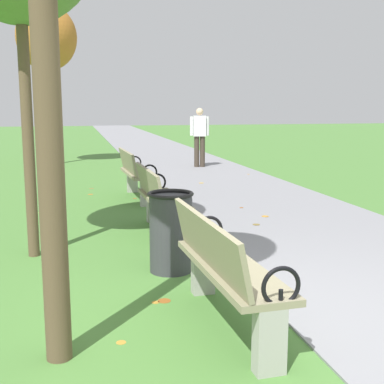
{
  "coord_description": "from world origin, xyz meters",
  "views": [
    {
      "loc": [
        -1.6,
        -3.6,
        1.72
      ],
      "look_at": [
        -0.05,
        3.06,
        0.55
      ],
      "focal_mm": 47.69,
      "sensor_mm": 36.0,
      "label": 1
    }
  ],
  "objects": [
    {
      "name": "ground_plane",
      "position": [
        0.0,
        0.0,
        0.0
      ],
      "size": [
        80.0,
        80.0,
        0.0
      ],
      "primitive_type": "plane",
      "color": "#4C7F38"
    },
    {
      "name": "paved_walkway",
      "position": [
        1.53,
        18.0,
        0.01
      ],
      "size": [
        3.07,
        44.0,
        0.02
      ],
      "primitive_type": "cube",
      "color": "gray",
      "rests_on": "ground"
    },
    {
      "name": "park_bench_1",
      "position": [
        -0.5,
        0.01,
        0.49
      ],
      "size": [
        0.54,
        1.62,
        0.9
      ],
      "color": "gray",
      "rests_on": "ground"
    },
    {
      "name": "park_bench_2",
      "position": [
        -0.5,
        3.01,
        0.49
      ],
      "size": [
        0.52,
        1.61,
        0.9
      ],
      "color": "gray",
      "rests_on": "ground"
    },
    {
      "name": "park_bench_3",
      "position": [
        -0.5,
        5.7,
        0.49
      ],
      "size": [
        0.55,
        1.62,
        0.9
      ],
      "color": "gray",
      "rests_on": "ground"
    },
    {
      "name": "tree_3",
      "position": [
        -2.23,
        11.81,
        3.58
      ],
      "size": [
        1.69,
        1.69,
        4.54
      ],
      "color": "brown",
      "rests_on": "ground"
    },
    {
      "name": "pedestrian_walking",
      "position": [
        1.8,
        10.1,
        0.93
      ],
      "size": [
        0.52,
        0.28,
        1.62
      ],
      "color": "#3D3328",
      "rests_on": "paved_walkway"
    },
    {
      "name": "trash_bin",
      "position": [
        -0.65,
        1.46,
        0.42
      ],
      "size": [
        0.48,
        0.48,
        0.84
      ],
      "color": "#38383D",
      "rests_on": "ground"
    },
    {
      "name": "scattered_leaves",
      "position": [
        -0.19,
        3.48,
        0.01
      ],
      "size": [
        5.02,
        10.14,
        0.02
      ],
      "color": "#BC842D",
      "rests_on": "ground"
    }
  ]
}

